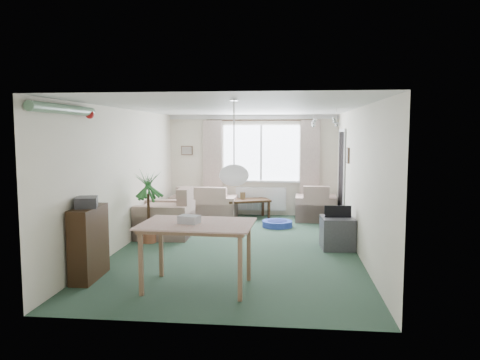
# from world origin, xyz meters

# --- Properties ---
(ground) EXTENTS (6.50, 6.50, 0.00)m
(ground) POSITION_xyz_m (0.00, 0.00, 0.00)
(ground) COLOR #294534
(window) EXTENTS (1.80, 0.03, 1.30)m
(window) POSITION_xyz_m (0.20, 3.23, 1.50)
(window) COLOR white
(curtain_rod) EXTENTS (2.60, 0.03, 0.03)m
(curtain_rod) POSITION_xyz_m (0.20, 3.15, 2.27)
(curtain_rod) COLOR black
(curtain_left) EXTENTS (0.45, 0.08, 2.00)m
(curtain_left) POSITION_xyz_m (-0.95, 3.13, 1.27)
(curtain_left) COLOR beige
(curtain_right) EXTENTS (0.45, 0.08, 2.00)m
(curtain_right) POSITION_xyz_m (1.35, 3.13, 1.27)
(curtain_right) COLOR beige
(radiator) EXTENTS (1.20, 0.10, 0.55)m
(radiator) POSITION_xyz_m (0.20, 3.19, 0.40)
(radiator) COLOR white
(doorway) EXTENTS (0.03, 0.95, 2.00)m
(doorway) POSITION_xyz_m (1.99, 2.20, 1.00)
(doorway) COLOR black
(pendant_lamp) EXTENTS (0.36, 0.36, 0.36)m
(pendant_lamp) POSITION_xyz_m (0.20, -2.30, 1.48)
(pendant_lamp) COLOR white
(tinsel_garland) EXTENTS (1.60, 1.60, 0.12)m
(tinsel_garland) POSITION_xyz_m (-1.92, -2.30, 2.28)
(tinsel_garland) COLOR #196626
(bauble_cluster_a) EXTENTS (0.20, 0.20, 0.20)m
(bauble_cluster_a) POSITION_xyz_m (1.30, 0.90, 2.22)
(bauble_cluster_a) COLOR silver
(bauble_cluster_b) EXTENTS (0.20, 0.20, 0.20)m
(bauble_cluster_b) POSITION_xyz_m (1.60, -0.30, 2.22)
(bauble_cluster_b) COLOR silver
(wall_picture_back) EXTENTS (0.28, 0.03, 0.22)m
(wall_picture_back) POSITION_xyz_m (-1.60, 3.23, 1.55)
(wall_picture_back) COLOR brown
(wall_picture_right) EXTENTS (0.03, 0.24, 0.30)m
(wall_picture_right) POSITION_xyz_m (1.98, 1.20, 1.55)
(wall_picture_right) COLOR brown
(sofa) EXTENTS (1.51, 0.82, 0.75)m
(sofa) POSITION_xyz_m (-1.10, 2.75, 0.38)
(sofa) COLOR beige
(sofa) RESTS_ON ground
(armchair_corner) EXTENTS (0.93, 0.89, 0.81)m
(armchair_corner) POSITION_xyz_m (1.48, 2.73, 0.41)
(armchair_corner) COLOR beige
(armchair_corner) RESTS_ON ground
(armchair_left) EXTENTS (1.01, 1.07, 0.94)m
(armchair_left) POSITION_xyz_m (-1.50, 0.77, 0.47)
(armchair_left) COLOR beige
(armchair_left) RESTS_ON ground
(coffee_table) EXTENTS (1.13, 0.87, 0.45)m
(coffee_table) POSITION_xyz_m (-0.08, 2.75, 0.22)
(coffee_table) COLOR black
(coffee_table) RESTS_ON ground
(photo_frame) EXTENTS (0.12, 0.05, 0.16)m
(photo_frame) POSITION_xyz_m (-0.20, 2.78, 0.53)
(photo_frame) COLOR brown
(photo_frame) RESTS_ON coffee_table
(bookshelf) EXTENTS (0.29, 0.82, 0.99)m
(bookshelf) POSITION_xyz_m (-1.84, -1.90, 0.50)
(bookshelf) COLOR black
(bookshelf) RESTS_ON ground
(hifi_box) EXTENTS (0.38, 0.42, 0.14)m
(hifi_box) POSITION_xyz_m (-1.84, -1.93, 1.06)
(hifi_box) COLOR #302F34
(hifi_box) RESTS_ON bookshelf
(houseplant) EXTENTS (0.59, 0.59, 1.29)m
(houseplant) POSITION_xyz_m (-1.65, 0.21, 0.65)
(houseplant) COLOR #1F5D24
(houseplant) RESTS_ON ground
(dining_table) EXTENTS (1.36, 0.94, 0.83)m
(dining_table) POSITION_xyz_m (-0.29, -2.12, 0.41)
(dining_table) COLOR tan
(dining_table) RESTS_ON ground
(gift_box) EXTENTS (0.29, 0.24, 0.12)m
(gift_box) POSITION_xyz_m (-0.39, -2.15, 0.89)
(gift_box) COLOR silver
(gift_box) RESTS_ON dining_table
(tv_cube) EXTENTS (0.58, 0.63, 0.54)m
(tv_cube) POSITION_xyz_m (1.70, 0.14, 0.27)
(tv_cube) COLOR #38373C
(tv_cube) RESTS_ON ground
(pet_bed) EXTENTS (0.65, 0.65, 0.13)m
(pet_bed) POSITION_xyz_m (0.63, 1.87, 0.06)
(pet_bed) COLOR navy
(pet_bed) RESTS_ON ground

